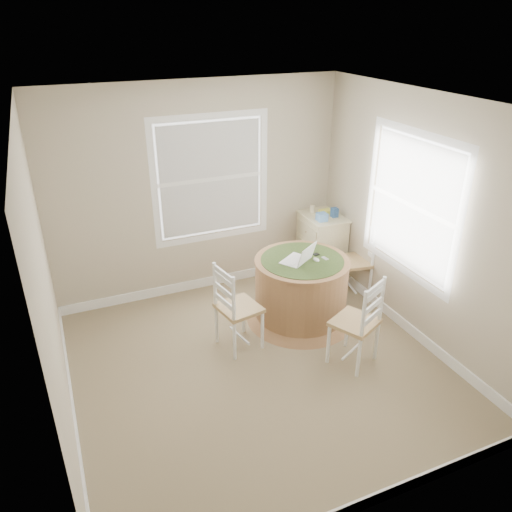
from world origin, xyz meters
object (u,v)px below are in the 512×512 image
laptop (298,259)px  corner_chest (321,246)px  round_table (301,287)px  chair_left (239,307)px  chair_near (355,322)px  chair_right (353,261)px

laptop → corner_chest: size_ratio=0.51×
round_table → chair_left: chair_left is taller
chair_near → corner_chest: bearing=-136.7°
chair_left → chair_near: (0.96, -0.71, 0.00)m
corner_chest → chair_left: bearing=-145.0°
chair_left → corner_chest: 1.93m
round_table → laptop: bearing=-172.6°
round_table → chair_left: size_ratio=1.31×
laptop → round_table: bearing=161.7°
chair_left → laptop: bearing=-87.0°
round_table → chair_near: size_ratio=1.31×
chair_left → laptop: size_ratio=2.16×
chair_right → round_table: bearing=-64.5°
chair_right → laptop: 0.99m
laptop → chair_left: bearing=-19.2°
chair_right → laptop: bearing=-64.5°
round_table → chair_right: bearing=8.1°
chair_near → chair_right: size_ratio=1.00×
chair_near → laptop: bearing=-106.0°
round_table → chair_right: chair_right is taller
round_table → chair_near: 0.93m
round_table → chair_near: chair_near is taller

